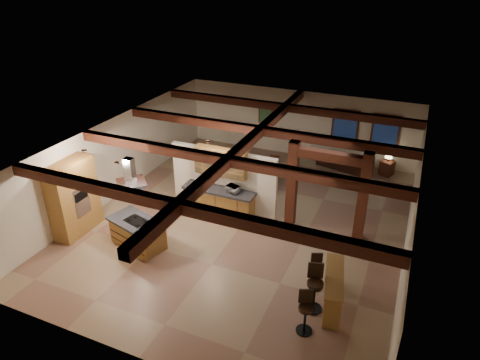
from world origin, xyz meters
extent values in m
plane|color=tan|center=(0.00, 0.00, 0.00)|extent=(12.00, 12.00, 0.00)
plane|color=silver|center=(0.00, 6.00, 1.45)|extent=(10.00, 0.00, 10.00)
plane|color=silver|center=(0.00, -6.00, 1.45)|extent=(10.00, 0.00, 10.00)
plane|color=silver|center=(-5.00, 0.00, 1.45)|extent=(0.00, 12.00, 12.00)
plane|color=silver|center=(5.00, 0.00, 1.45)|extent=(0.00, 12.00, 12.00)
plane|color=#3E2313|center=(0.00, 0.00, 2.90)|extent=(12.00, 12.00, 0.00)
cube|color=#37150D|center=(0.00, -4.00, 2.76)|extent=(10.00, 0.25, 0.28)
cube|color=#37150D|center=(0.00, -1.30, 2.76)|extent=(10.00, 0.25, 0.28)
cube|color=#37150D|center=(0.00, 1.30, 2.76)|extent=(10.00, 0.25, 0.28)
cube|color=#37150D|center=(0.00, 4.00, 2.76)|extent=(10.00, 0.25, 0.28)
cube|color=#37150D|center=(0.00, 0.00, 2.76)|extent=(0.28, 12.00, 0.28)
cube|color=#37150D|center=(1.40, 0.50, 1.45)|extent=(0.30, 0.30, 2.90)
cube|color=#37150D|center=(3.60, 0.50, 1.45)|extent=(0.30, 0.30, 2.90)
cube|color=#37150D|center=(2.50, 0.50, 2.60)|extent=(2.50, 0.28, 0.28)
cube|color=silver|center=(-1.00, 0.50, 1.10)|extent=(3.80, 0.18, 2.20)
cube|color=#AA7536|center=(-4.67, -2.60, 1.20)|extent=(0.64, 1.60, 2.40)
cube|color=silver|center=(-4.37, -2.60, 1.15)|extent=(0.06, 0.62, 0.95)
cube|color=black|center=(-4.33, -2.60, 1.35)|extent=(0.01, 0.50, 0.28)
cube|color=#AA7536|center=(-1.00, 0.11, 0.43)|extent=(2.40, 0.60, 0.86)
cube|color=black|center=(-1.00, 0.11, 0.90)|extent=(2.50, 0.66, 0.08)
cube|color=#AA7536|center=(-1.00, 0.32, 1.85)|extent=(1.80, 0.34, 0.95)
cube|color=silver|center=(-1.00, 0.14, 1.85)|extent=(1.74, 0.02, 0.90)
pyramid|color=silver|center=(-2.45, -2.51, 1.73)|extent=(1.10, 1.10, 0.45)
cube|color=silver|center=(-2.45, -2.51, 2.54)|extent=(0.26, 0.22, 0.73)
cube|color=#37150D|center=(2.00, 5.94, 1.50)|extent=(1.10, 0.05, 1.70)
cube|color=black|center=(2.00, 5.91, 1.50)|extent=(0.95, 0.02, 1.55)
cube|color=#37150D|center=(3.60, 5.94, 1.50)|extent=(1.10, 0.05, 1.70)
cube|color=black|center=(3.60, 5.91, 1.50)|extent=(0.95, 0.02, 1.55)
cube|color=#37150D|center=(-1.50, 5.94, 1.70)|extent=(0.65, 0.04, 0.85)
cube|color=#29603C|center=(-1.50, 5.92, 1.70)|extent=(0.55, 0.01, 0.75)
cylinder|color=silver|center=(-2.60, -2.80, 2.87)|extent=(0.16, 0.16, 0.03)
cylinder|color=silver|center=(-1.00, -0.50, 2.87)|extent=(0.16, 0.16, 0.03)
cylinder|color=silver|center=(-4.00, -2.50, 2.87)|extent=(0.16, 0.16, 0.03)
cube|color=#AA7536|center=(-2.45, -2.51, 0.40)|extent=(1.82, 1.25, 0.79)
cube|color=black|center=(-2.45, -2.51, 0.83)|extent=(1.96, 1.39, 0.07)
cube|color=black|center=(-2.45, -2.51, 0.87)|extent=(0.79, 0.63, 0.02)
imported|color=#37180D|center=(-0.67, 2.70, 0.30)|extent=(1.80, 1.14, 0.60)
imported|color=black|center=(2.22, 5.43, 0.32)|extent=(2.36, 1.42, 0.65)
imported|color=silver|center=(-0.48, 0.11, 1.06)|extent=(0.50, 0.41, 0.24)
cube|color=#AA7536|center=(3.50, -2.72, 0.90)|extent=(0.77, 1.82, 0.05)
cube|color=#AA7536|center=(3.65, -3.50, 0.44)|extent=(0.41, 0.16, 0.88)
cube|color=#AA7536|center=(3.35, -1.94, 0.44)|extent=(0.41, 0.16, 0.88)
cube|color=#37150D|center=(3.91, 5.48, 0.29)|extent=(0.62, 0.62, 0.59)
cylinder|color=black|center=(3.91, 5.48, 0.67)|extent=(0.06, 0.06, 0.16)
cone|color=#FFDD99|center=(3.91, 5.48, 0.83)|extent=(0.29, 0.29, 0.18)
cylinder|color=black|center=(3.10, -3.84, 0.70)|extent=(0.35, 0.35, 0.07)
cube|color=black|center=(3.04, -3.68, 0.92)|extent=(0.32, 0.16, 0.39)
cylinder|color=black|center=(3.10, -3.84, 0.35)|extent=(0.06, 0.06, 0.68)
cylinder|color=black|center=(3.10, -3.84, 0.02)|extent=(0.39, 0.39, 0.03)
cylinder|color=black|center=(3.11, -3.06, 0.81)|extent=(0.40, 0.40, 0.08)
cube|color=black|center=(3.05, -2.88, 1.06)|extent=(0.38, 0.16, 0.45)
cylinder|color=black|center=(3.11, -3.06, 0.40)|extent=(0.07, 0.07, 0.78)
cylinder|color=black|center=(3.11, -3.06, 0.02)|extent=(0.45, 0.45, 0.03)
cylinder|color=black|center=(2.97, -2.27, 0.64)|extent=(0.32, 0.32, 0.06)
cube|color=black|center=(2.91, -2.13, 0.84)|extent=(0.29, 0.15, 0.36)
cylinder|color=black|center=(2.97, -2.27, 0.32)|extent=(0.05, 0.05, 0.62)
cylinder|color=black|center=(2.97, -2.27, 0.02)|extent=(0.36, 0.36, 0.03)
cube|color=#37150D|center=(-1.22, 2.00, 0.40)|extent=(0.42, 0.42, 0.05)
cube|color=#37150D|center=(-1.24, 2.18, 0.73)|extent=(0.38, 0.09, 0.67)
cylinder|color=#37150D|center=(-1.35, 1.83, 0.19)|extent=(0.04, 0.04, 0.38)
cylinder|color=#37150D|center=(-1.05, 1.87, 0.19)|extent=(0.04, 0.04, 0.38)
cylinder|color=#37150D|center=(-1.39, 2.13, 0.19)|extent=(0.04, 0.04, 0.38)
cylinder|color=#37150D|center=(-1.08, 2.17, 0.19)|extent=(0.04, 0.04, 0.38)
cube|color=#37150D|center=(-1.37, 3.24, 0.40)|extent=(0.42, 0.42, 0.05)
cube|color=#37150D|center=(-1.34, 3.06, 0.73)|extent=(0.38, 0.09, 0.67)
cylinder|color=#37150D|center=(-1.23, 3.41, 0.19)|extent=(0.04, 0.04, 0.38)
cylinder|color=#37150D|center=(-1.54, 3.38, 0.19)|extent=(0.04, 0.04, 0.38)
cylinder|color=#37150D|center=(-1.20, 3.11, 0.19)|extent=(0.04, 0.04, 0.38)
cylinder|color=#37150D|center=(-1.50, 3.07, 0.19)|extent=(0.04, 0.04, 0.38)
cube|color=#37150D|center=(0.03, 2.15, 0.40)|extent=(0.42, 0.42, 0.05)
cube|color=#37150D|center=(0.01, 2.33, 0.73)|extent=(0.38, 0.09, 0.67)
cylinder|color=#37150D|center=(-0.10, 1.98, 0.19)|extent=(0.04, 0.04, 0.38)
cylinder|color=#37150D|center=(0.20, 2.01, 0.19)|extent=(0.04, 0.04, 0.38)
cylinder|color=#37150D|center=(-0.14, 2.28, 0.19)|extent=(0.04, 0.04, 0.38)
cylinder|color=#37150D|center=(0.16, 2.32, 0.19)|extent=(0.04, 0.04, 0.38)
cube|color=#37150D|center=(-0.12, 3.39, 0.40)|extent=(0.42, 0.42, 0.05)
cube|color=#37150D|center=(-0.10, 3.21, 0.73)|extent=(0.38, 0.09, 0.67)
cylinder|color=#37150D|center=(0.01, 3.56, 0.19)|extent=(0.04, 0.04, 0.38)
cylinder|color=#37150D|center=(-0.29, 3.53, 0.19)|extent=(0.04, 0.04, 0.38)
cylinder|color=#37150D|center=(0.05, 3.26, 0.19)|extent=(0.04, 0.04, 0.38)
cylinder|color=#37150D|center=(-0.25, 3.22, 0.19)|extent=(0.04, 0.04, 0.38)
camera|label=1|loc=(4.60, -11.12, 7.74)|focal=32.00mm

